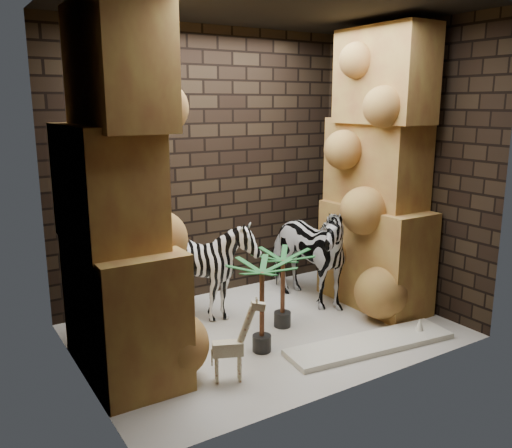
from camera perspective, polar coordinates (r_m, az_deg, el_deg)
floor at (r=5.34m, az=1.04°, el=-11.35°), size 3.50×3.50×0.00m
ceiling at (r=4.93m, az=1.19°, el=22.33°), size 3.50×3.50×0.00m
wall_back at (r=5.99m, az=-5.47°, el=6.21°), size 3.50×0.00×3.50m
wall_front at (r=3.94m, az=11.10°, el=2.55°), size 3.50×0.00×3.50m
wall_left at (r=4.23m, az=-19.18°, el=2.78°), size 0.00×3.00×3.00m
wall_right at (r=6.04m, az=15.23°, el=5.88°), size 0.00×3.00×3.00m
rock_pillar_left at (r=4.32m, az=-14.66°, el=3.27°), size 0.68×1.30×3.00m
rock_pillar_right at (r=5.81m, az=12.99°, el=5.73°), size 0.58×1.25×3.00m
zebra_right at (r=5.87m, az=5.15°, el=-2.16°), size 0.72×1.19×1.35m
zebra_left at (r=5.49m, az=-5.16°, el=-5.24°), size 1.10×1.25×0.97m
giraffe_toy at (r=4.32m, az=-3.05°, el=-12.25°), size 0.39×0.26×0.71m
palm_front at (r=5.30m, az=2.87°, el=-6.95°), size 0.36×0.36×0.79m
palm_back at (r=4.77m, az=0.63°, el=-8.86°), size 0.36×0.36×0.84m
surfboard at (r=5.13m, az=12.14°, el=-12.40°), size 1.68×0.60×0.05m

